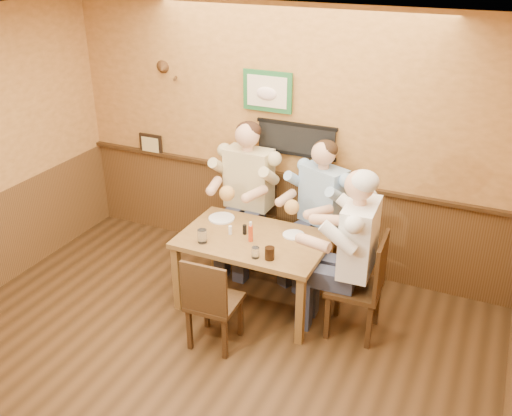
{
  "coord_description": "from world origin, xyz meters",
  "views": [
    {
      "loc": [
        2.09,
        -2.85,
        3.38
      ],
      "look_at": [
        0.13,
        1.45,
        1.1
      ],
      "focal_mm": 40.0,
      "sensor_mm": 36.0,
      "label": 1
    }
  ],
  "objects_px": {
    "water_glass_mid": "(255,253)",
    "cola_tumbler": "(270,253)",
    "chair_back_right": "(321,235)",
    "dining_table": "(253,246)",
    "chair_back_left": "(249,219)",
    "water_glass_left": "(202,236)",
    "diner_white_elder": "(357,264)",
    "diner_tan_shirt": "(249,201)",
    "chair_near_side": "(215,300)",
    "salt_shaker": "(230,230)",
    "pepper_shaker": "(245,230)",
    "diner_blue_polo": "(322,218)",
    "hot_sauce_bottle": "(251,232)",
    "chair_right_end": "(355,285)"
  },
  "relations": [
    {
      "from": "water_glass_left",
      "to": "pepper_shaker",
      "type": "relative_size",
      "value": 1.36
    },
    {
      "from": "water_glass_mid",
      "to": "chair_back_right",
      "type": "bearing_deg",
      "value": 77.14
    },
    {
      "from": "diner_blue_polo",
      "to": "hot_sauce_bottle",
      "type": "relative_size",
      "value": 7.57
    },
    {
      "from": "chair_near_side",
      "to": "water_glass_mid",
      "type": "bearing_deg",
      "value": -124.86
    },
    {
      "from": "chair_right_end",
      "to": "salt_shaker",
      "type": "relative_size",
      "value": 11.64
    },
    {
      "from": "pepper_shaker",
      "to": "diner_tan_shirt",
      "type": "bearing_deg",
      "value": 112.05
    },
    {
      "from": "diner_white_elder",
      "to": "cola_tumbler",
      "type": "bearing_deg",
      "value": -72.2
    },
    {
      "from": "diner_blue_polo",
      "to": "pepper_shaker",
      "type": "bearing_deg",
      "value": -102.85
    },
    {
      "from": "chair_back_right",
      "to": "diner_tan_shirt",
      "type": "relative_size",
      "value": 0.66
    },
    {
      "from": "water_glass_mid",
      "to": "hot_sauce_bottle",
      "type": "distance_m",
      "value": 0.31
    },
    {
      "from": "chair_back_left",
      "to": "diner_blue_polo",
      "type": "distance_m",
      "value": 0.85
    },
    {
      "from": "chair_back_right",
      "to": "diner_tan_shirt",
      "type": "bearing_deg",
      "value": -155.96
    },
    {
      "from": "water_glass_left",
      "to": "water_glass_mid",
      "type": "relative_size",
      "value": 1.27
    },
    {
      "from": "chair_back_left",
      "to": "diner_blue_polo",
      "type": "xyz_separation_m",
      "value": [
        0.83,
        0.02,
        0.18
      ]
    },
    {
      "from": "water_glass_left",
      "to": "chair_right_end",
      "type": "bearing_deg",
      "value": 10.25
    },
    {
      "from": "diner_blue_polo",
      "to": "salt_shaker",
      "type": "relative_size",
      "value": 15.84
    },
    {
      "from": "chair_right_end",
      "to": "diner_tan_shirt",
      "type": "xyz_separation_m",
      "value": [
        -1.43,
        0.79,
        0.22
      ]
    },
    {
      "from": "water_glass_left",
      "to": "salt_shaker",
      "type": "height_order",
      "value": "water_glass_left"
    },
    {
      "from": "chair_back_left",
      "to": "chair_right_end",
      "type": "distance_m",
      "value": 1.64
    },
    {
      "from": "dining_table",
      "to": "chair_near_side",
      "type": "xyz_separation_m",
      "value": [
        -0.06,
        -0.69,
        -0.2
      ]
    },
    {
      "from": "chair_back_right",
      "to": "diner_tan_shirt",
      "type": "height_order",
      "value": "diner_tan_shirt"
    },
    {
      "from": "chair_right_end",
      "to": "pepper_shaker",
      "type": "bearing_deg",
      "value": -95.74
    },
    {
      "from": "water_glass_mid",
      "to": "pepper_shaker",
      "type": "xyz_separation_m",
      "value": [
        -0.28,
        0.36,
        -0.0
      ]
    },
    {
      "from": "diner_tan_shirt",
      "to": "diner_blue_polo",
      "type": "distance_m",
      "value": 0.84
    },
    {
      "from": "chair_back_left",
      "to": "diner_white_elder",
      "type": "distance_m",
      "value": 1.65
    },
    {
      "from": "chair_right_end",
      "to": "diner_blue_polo",
      "type": "bearing_deg",
      "value": -146.62
    },
    {
      "from": "chair_near_side",
      "to": "diner_white_elder",
      "type": "height_order",
      "value": "diner_white_elder"
    },
    {
      "from": "water_glass_mid",
      "to": "dining_table",
      "type": "bearing_deg",
      "value": 117.57
    },
    {
      "from": "diner_white_elder",
      "to": "water_glass_mid",
      "type": "height_order",
      "value": "diner_white_elder"
    },
    {
      "from": "chair_back_left",
      "to": "water_glass_left",
      "type": "distance_m",
      "value": 1.09
    },
    {
      "from": "dining_table",
      "to": "chair_right_end",
      "type": "xyz_separation_m",
      "value": [
        1.02,
        -0.02,
        -0.15
      ]
    },
    {
      "from": "diner_white_elder",
      "to": "hot_sauce_bottle",
      "type": "xyz_separation_m",
      "value": [
        -1.02,
        -0.05,
        0.11
      ]
    },
    {
      "from": "chair_right_end",
      "to": "salt_shaker",
      "type": "xyz_separation_m",
      "value": [
        -1.26,
        -0.0,
        0.28
      ]
    },
    {
      "from": "diner_white_elder",
      "to": "diner_blue_polo",
      "type": "bearing_deg",
      "value": -146.62
    },
    {
      "from": "water_glass_mid",
      "to": "cola_tumbler",
      "type": "xyz_separation_m",
      "value": [
        0.13,
        0.03,
        0.01
      ]
    },
    {
      "from": "chair_back_right",
      "to": "water_glass_left",
      "type": "xyz_separation_m",
      "value": [
        -0.83,
        -1.07,
        0.33
      ]
    },
    {
      "from": "chair_right_end",
      "to": "hot_sauce_bottle",
      "type": "relative_size",
      "value": 5.56
    },
    {
      "from": "diner_blue_polo",
      "to": "water_glass_left",
      "type": "height_order",
      "value": "diner_blue_polo"
    },
    {
      "from": "hot_sauce_bottle",
      "to": "diner_white_elder",
      "type": "bearing_deg",
      "value": 2.52
    },
    {
      "from": "chair_right_end",
      "to": "water_glass_mid",
      "type": "distance_m",
      "value": 0.95
    },
    {
      "from": "water_glass_mid",
      "to": "cola_tumbler",
      "type": "bearing_deg",
      "value": 13.78
    },
    {
      "from": "diner_blue_polo",
      "to": "cola_tumbler",
      "type": "relative_size",
      "value": 11.89
    },
    {
      "from": "chair_back_left",
      "to": "chair_right_end",
      "type": "height_order",
      "value": "chair_back_left"
    },
    {
      "from": "diner_tan_shirt",
      "to": "salt_shaker",
      "type": "bearing_deg",
      "value": -76.48
    },
    {
      "from": "hot_sauce_bottle",
      "to": "dining_table",
      "type": "bearing_deg",
      "value": 91.77
    },
    {
      "from": "chair_back_left",
      "to": "water_glass_mid",
      "type": "xyz_separation_m",
      "value": [
        0.58,
        -1.1,
        0.29
      ]
    },
    {
      "from": "dining_table",
      "to": "diner_tan_shirt",
      "type": "height_order",
      "value": "diner_tan_shirt"
    },
    {
      "from": "chair_near_side",
      "to": "pepper_shaker",
      "type": "xyz_separation_m",
      "value": [
        -0.05,
        0.73,
        0.34
      ]
    },
    {
      "from": "chair_back_left",
      "to": "diner_white_elder",
      "type": "relative_size",
      "value": 0.71
    },
    {
      "from": "chair_back_right",
      "to": "dining_table",
      "type": "bearing_deg",
      "value": -95.85
    }
  ]
}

